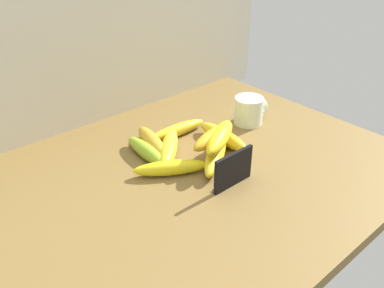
{
  "coord_description": "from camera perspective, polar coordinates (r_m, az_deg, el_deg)",
  "views": [
    {
      "loc": [
        -46.81,
        -58.46,
        56.33
      ],
      "look_at": [
        7.25,
        3.57,
        8.0
      ],
      "focal_mm": 37.43,
      "sensor_mm": 36.0,
      "label": 1
    }
  ],
  "objects": [
    {
      "name": "banana_3",
      "position": [
        0.93,
        -3.1,
        -3.43
      ],
      "size": [
        16.72,
        12.14,
        3.58
      ],
      "primitive_type": "ellipsoid",
      "rotation": [
        0.0,
        0.0,
        5.73
      ],
      "color": "yellow",
      "rests_on": "counter_top"
    },
    {
      "name": "banana_4",
      "position": [
        1.03,
        -5.67,
        0.27
      ],
      "size": [
        7.92,
        17.37,
        4.0
      ],
      "primitive_type": "ellipsoid",
      "rotation": [
        0.0,
        0.0,
        4.47
      ],
      "color": "gold",
      "rests_on": "counter_top"
    },
    {
      "name": "counter_top",
      "position": [
        0.93,
        -1.94,
        -5.8
      ],
      "size": [
        110.0,
        76.0,
        3.0
      ],
      "primitive_type": "cube",
      "color": "brown",
      "rests_on": "ground"
    },
    {
      "name": "banana_1",
      "position": [
        0.97,
        3.38,
        -1.37
      ],
      "size": [
        18.68,
        15.22,
        4.11
      ],
      "primitive_type": "ellipsoid",
      "rotation": [
        0.0,
        0.0,
        0.63
      ],
      "color": "yellow",
      "rests_on": "counter_top"
    },
    {
      "name": "banana_6",
      "position": [
        1.09,
        -2.11,
        2.01
      ],
      "size": [
        17.88,
        4.33,
        3.31
      ],
      "primitive_type": "ellipsoid",
      "rotation": [
        0.0,
        0.0,
        3.08
      ],
      "color": "yellow",
      "rests_on": "counter_top"
    },
    {
      "name": "back_wall",
      "position": [
        1.1,
        -15.94,
        18.19
      ],
      "size": [
        130.0,
        2.0,
        70.0
      ],
      "primitive_type": "cube",
      "color": "beige",
      "rests_on": "ground"
    },
    {
      "name": "coffee_mug",
      "position": [
        1.16,
        8.14,
        4.78
      ],
      "size": [
        9.71,
        8.21,
        7.8
      ],
      "color": "silver",
      "rests_on": "counter_top"
    },
    {
      "name": "banana_2",
      "position": [
        1.0,
        -3.32,
        -0.67
      ],
      "size": [
        16.39,
        16.47,
        4.03
      ],
      "primitive_type": "ellipsoid",
      "rotation": [
        0.0,
        0.0,
        3.93
      ],
      "color": "yellow",
      "rests_on": "counter_top"
    },
    {
      "name": "banana_5",
      "position": [
        0.99,
        -6.67,
        -1.1
      ],
      "size": [
        4.49,
        16.47,
        3.67
      ],
      "primitive_type": "ellipsoid",
      "rotation": [
        0.0,
        0.0,
        4.66
      ],
      "color": "#8DB129",
      "rests_on": "counter_top"
    },
    {
      "name": "chalkboard_sign",
      "position": [
        0.88,
        5.86,
        -3.78
      ],
      "size": [
        11.0,
        1.8,
        8.4
      ],
      "color": "black",
      "rests_on": "counter_top"
    },
    {
      "name": "banana_0",
      "position": [
        1.05,
        4.43,
        1.08
      ],
      "size": [
        5.03,
        17.69,
        4.01
      ],
      "primitive_type": "ellipsoid",
      "rotation": [
        0.0,
        0.0,
        4.65
      ],
      "color": "yellow",
      "rests_on": "counter_top"
    },
    {
      "name": "banana_8",
      "position": [
        0.97,
        3.12,
        1.09
      ],
      "size": [
        16.27,
        7.06,
        3.87
      ],
      "primitive_type": "ellipsoid",
      "rotation": [
        0.0,
        0.0,
        0.21
      ],
      "color": "gold",
      "rests_on": "banana_1"
    },
    {
      "name": "banana_7",
      "position": [
        0.96,
        4.13,
        0.89
      ],
      "size": [
        16.6,
        11.85,
        4.27
      ],
      "primitive_type": "ellipsoid",
      "rotation": [
        0.0,
        0.0,
        0.51
      ],
      "color": "yellow",
      "rests_on": "banana_1"
    }
  ]
}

